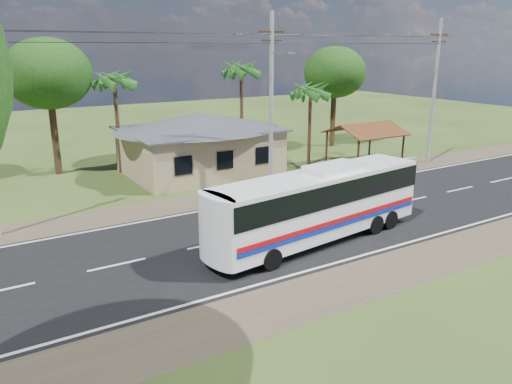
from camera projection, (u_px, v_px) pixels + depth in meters
The scene contains 14 objects.
ground at pixel (290, 227), 25.73m from camera, with size 120.00×120.00×0.00m, color #2C4619.
road at pixel (290, 227), 25.73m from camera, with size 120.00×16.00×0.03m.
house at pixel (199, 137), 36.15m from camera, with size 12.40×10.00×5.00m.
waiting_shed at pixel (365, 131), 38.42m from camera, with size 5.20×4.48×3.35m.
concrete_barrier at pixel (381, 168), 36.19m from camera, with size 7.00×0.30×0.90m, color #9E9E99.
utility_poles at pixel (267, 100), 30.76m from camera, with size 32.80×2.22×11.00m.
palm_near at pixel (311, 91), 37.89m from camera, with size 2.80×2.80×6.70m.
palm_mid at pixel (241, 70), 39.43m from camera, with size 2.80×2.80×8.20m.
palm_far at pixel (114, 80), 34.98m from camera, with size 2.80×2.80×7.70m.
tree_behind_house at pixel (48, 74), 34.51m from camera, with size 6.00×6.00×9.61m.
tree_behind_shed at pixel (335, 73), 44.96m from camera, with size 5.60×5.60×9.02m.
coach_bus at pixel (319, 200), 23.36m from camera, with size 11.83×3.88×3.61m.
motorcycle at pixel (386, 169), 36.03m from camera, with size 0.61×1.76×0.92m, color black.
person at pixel (361, 169), 33.86m from camera, with size 0.68×0.45×1.87m, color navy.
Camera 1 is at (-14.08, -19.75, 8.97)m, focal length 35.00 mm.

